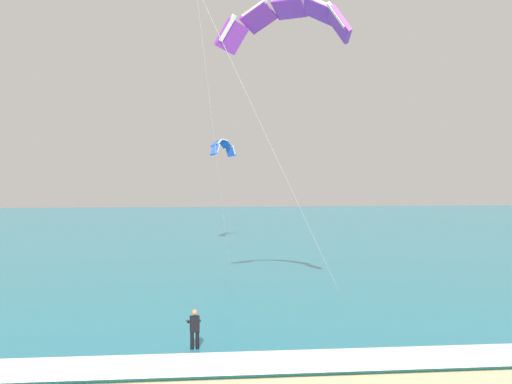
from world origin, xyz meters
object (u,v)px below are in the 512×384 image
at_px(surfboard, 195,354).
at_px(kite_primary, 286,19).
at_px(kite_distant, 222,146).
at_px(kitesurfer, 195,329).

height_order(surfboard, kite_primary, kite_primary).
bearing_deg(kite_distant, surfboard, -94.52).
xyz_separation_m(surfboard, kitesurfer, (-0.00, 0.02, 0.91)).
height_order(surfboard, kite_distant, kite_distant).
bearing_deg(kite_distant, kitesurfer, -94.52).
bearing_deg(kite_primary, kitesurfer, -121.67).
xyz_separation_m(kite_primary, kite_distant, (-1.60, 30.20, -4.69)).
relative_size(kitesurfer, kite_primary, 0.12).
bearing_deg(kite_primary, kite_distant, 93.04).
xyz_separation_m(kitesurfer, kite_primary, (4.58, 7.42, 13.50)).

